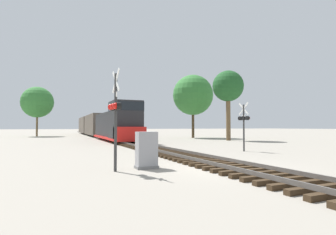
# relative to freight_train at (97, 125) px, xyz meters

# --- Properties ---
(ground_plane) EXTENTS (400.00, 400.00, 0.00)m
(ground_plane) POSITION_rel_freight_train_xyz_m (0.00, -39.70, -2.07)
(ground_plane) COLOR gray
(rail_track_bed) EXTENTS (2.60, 160.00, 0.31)m
(rail_track_bed) POSITION_rel_freight_train_xyz_m (0.00, -39.70, -1.93)
(rail_track_bed) COLOR #382819
(rail_track_bed) RESTS_ON ground
(freight_train) EXTENTS (3.11, 48.82, 4.53)m
(freight_train) POSITION_rel_freight_train_xyz_m (0.00, 0.00, 0.00)
(freight_train) COLOR #232326
(freight_train) RESTS_ON ground
(crossing_signal_near) EXTENTS (0.39, 1.01, 4.11)m
(crossing_signal_near) POSITION_rel_freight_train_xyz_m (-4.66, -38.79, 0.38)
(crossing_signal_near) COLOR #333333
(crossing_signal_near) RESTS_ON ground
(crossing_signal_far) EXTENTS (0.43, 1.01, 3.57)m
(crossing_signal_far) POSITION_rel_freight_train_xyz_m (5.79, -33.87, 0.16)
(crossing_signal_far) COLOR #333333
(crossing_signal_far) RESTS_ON ground
(relay_cabinet) EXTENTS (0.95, 0.61, 1.57)m
(relay_cabinet) POSITION_rel_freight_train_xyz_m (-3.23, -38.52, -1.29)
(relay_cabinet) COLOR slate
(relay_cabinet) RESTS_ON ground
(tree_far_right) EXTENTS (4.06, 4.06, 9.18)m
(tree_far_right) POSITION_rel_freight_train_xyz_m (13.85, -20.86, 4.96)
(tree_far_right) COLOR brown
(tree_far_right) RESTS_ON ground
(tree_mid_background) EXTENTS (6.50, 6.50, 10.17)m
(tree_mid_background) POSITION_rel_freight_train_xyz_m (13.38, -12.08, 4.84)
(tree_mid_background) COLOR #473521
(tree_mid_background) RESTS_ON ground
(tree_deep_background) EXTENTS (5.78, 5.78, 9.28)m
(tree_deep_background) POSITION_rel_freight_train_xyz_m (-10.25, 5.22, 4.31)
(tree_deep_background) COLOR brown
(tree_deep_background) RESTS_ON ground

